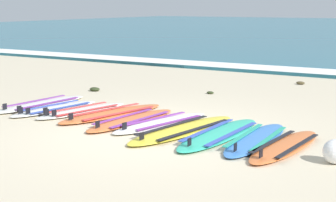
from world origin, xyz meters
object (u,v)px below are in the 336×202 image
at_px(surfboard_3, 112,113).
at_px(surfboard_5, 162,123).
at_px(surfboard_1, 55,109).
at_px(surfboard_0, 42,104).
at_px(beach_ball, 335,152).
at_px(surfboard_4, 132,120).
at_px(surfboard_7, 220,134).
at_px(surfboard_9, 285,146).
at_px(surfboard_6, 184,130).
at_px(surfboard_8, 256,139).
at_px(surfboard_2, 82,111).

relative_size(surfboard_3, surfboard_5, 1.10).
distance_m(surfboard_1, surfboard_5, 2.34).
relative_size(surfboard_0, surfboard_5, 1.04).
bearing_deg(beach_ball, surfboard_3, 168.11).
xyz_separation_m(surfboard_1, surfboard_5, (2.34, 0.01, -0.00)).
bearing_deg(surfboard_4, surfboard_0, 173.39).
bearing_deg(surfboard_7, surfboard_5, 170.70).
bearing_deg(surfboard_9, surfboard_7, 172.23).
bearing_deg(surfboard_6, surfboard_7, 2.83).
xyz_separation_m(surfboard_0, surfboard_9, (5.09, -0.53, 0.00)).
xyz_separation_m(surfboard_3, surfboard_4, (0.60, -0.25, 0.00)).
xyz_separation_m(surfboard_7, beach_ball, (1.80, -0.49, 0.12)).
bearing_deg(surfboard_3, surfboard_8, -7.35).
distance_m(surfboard_3, surfboard_8, 2.89).
distance_m(surfboard_3, beach_ball, 4.18).
height_order(surfboard_4, surfboard_9, same).
bearing_deg(surfboard_2, surfboard_4, -8.03).
bearing_deg(surfboard_4, surfboard_7, -3.86).
bearing_deg(surfboard_1, surfboard_7, -2.91).
xyz_separation_m(surfboard_7, surfboard_9, (1.06, -0.14, 0.00)).
bearing_deg(surfboard_7, surfboard_3, 170.85).
distance_m(surfboard_7, surfboard_9, 1.07).
bearing_deg(surfboard_7, surfboard_6, -177.17).
height_order(surfboard_0, surfboard_4, same).
height_order(surfboard_6, beach_ball, beach_ball).
xyz_separation_m(surfboard_3, beach_ball, (4.09, -0.86, 0.12)).
bearing_deg(surfboard_3, beach_ball, -11.89).
distance_m(surfboard_0, surfboard_1, 0.59).
xyz_separation_m(surfboard_1, surfboard_8, (4.06, -0.18, -0.00)).
bearing_deg(surfboard_5, surfboard_9, -8.56).
distance_m(surfboard_7, surfboard_8, 0.58).
height_order(surfboard_1, surfboard_6, same).
bearing_deg(surfboard_5, beach_ball, -13.01).
distance_m(surfboard_4, beach_ball, 3.54).
xyz_separation_m(surfboard_3, surfboard_5, (1.15, -0.18, 0.00)).
bearing_deg(surfboard_4, surfboard_6, -7.58).
relative_size(surfboard_3, surfboard_6, 0.94).
xyz_separation_m(surfboard_5, surfboard_9, (2.20, -0.33, 0.00)).
bearing_deg(surfboard_3, surfboard_9, -8.71).
height_order(surfboard_3, surfboard_9, same).
relative_size(surfboard_3, surfboard_7, 1.00).
xyz_separation_m(surfboard_4, surfboard_5, (0.55, 0.07, 0.00)).
distance_m(surfboard_1, surfboard_3, 1.21).
bearing_deg(surfboard_8, surfboard_9, -16.60).
height_order(surfboard_1, surfboard_5, same).
height_order(surfboard_6, surfboard_8, same).
xyz_separation_m(surfboard_9, beach_ball, (0.74, -0.35, 0.12)).
bearing_deg(beach_ball, surfboard_5, 166.99).
xyz_separation_m(surfboard_5, surfboard_7, (1.14, -0.19, -0.00)).
relative_size(surfboard_3, surfboard_4, 1.09).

